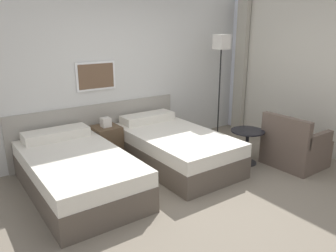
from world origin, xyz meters
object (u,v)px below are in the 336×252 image
(bed_near_door, at_px, (77,172))
(floor_lamp, at_px, (221,52))
(bed_near_window, at_px, (174,148))
(side_table, at_px, (247,140))
(nightstand, at_px, (107,143))
(armchair, at_px, (294,148))

(bed_near_door, relative_size, floor_lamp, 1.05)
(bed_near_door, relative_size, bed_near_window, 1.00)
(side_table, bearing_deg, nightstand, 141.07)
(nightstand, distance_m, floor_lamp, 2.54)
(side_table, bearing_deg, bed_near_door, 165.77)
(bed_near_window, height_order, floor_lamp, floor_lamp)
(bed_near_door, bearing_deg, floor_lamp, 9.39)
(bed_near_door, distance_m, side_table, 2.55)
(bed_near_window, bearing_deg, armchair, -37.03)
(nightstand, xyz_separation_m, armchair, (2.23, -1.85, -0.02))
(bed_near_window, relative_size, floor_lamp, 1.05)
(nightstand, xyz_separation_m, side_table, (1.70, -1.38, 0.09))
(floor_lamp, relative_size, armchair, 2.37)
(floor_lamp, distance_m, side_table, 1.72)
(floor_lamp, bearing_deg, bed_near_window, -160.75)
(floor_lamp, xyz_separation_m, armchair, (0.08, -1.58, -1.34))
(bed_near_window, height_order, nightstand, nightstand)
(bed_near_door, height_order, side_table, bed_near_door)
(floor_lamp, relative_size, side_table, 3.61)
(nightstand, relative_size, armchair, 0.85)
(floor_lamp, bearing_deg, nightstand, 172.96)
(bed_near_door, xyz_separation_m, armchair, (3.00, -1.10, 0.01))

